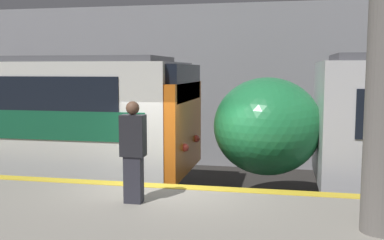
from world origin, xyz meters
TOP-DOWN VIEW (x-y plane):
  - ground_plane at (0.00, 0.00)m, footprint 120.00×120.00m
  - station_rear_barrier at (0.00, 6.64)m, footprint 50.00×0.15m
  - person_waiting at (-0.25, -1.21)m, footprint 0.38×0.24m

SIDE VIEW (x-z plane):
  - ground_plane at x=0.00m, z-range 0.00..0.00m
  - person_waiting at x=-0.25m, z-range 1.10..2.71m
  - station_rear_barrier at x=0.00m, z-range 0.00..5.25m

